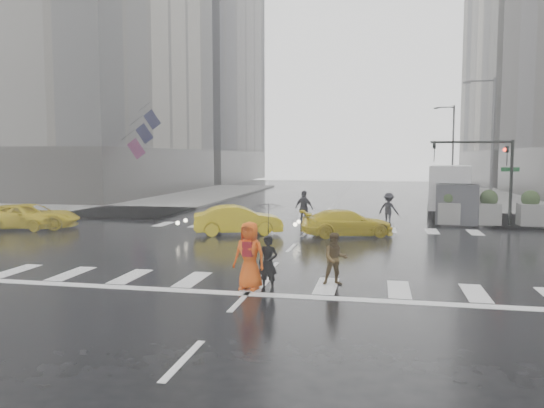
% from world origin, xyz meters
% --- Properties ---
extents(ground, '(120.00, 120.00, 0.00)m').
position_xyz_m(ground, '(0.00, 0.00, 0.00)').
color(ground, black).
rests_on(ground, ground).
extents(sidewalk_nw, '(35.00, 35.00, 0.15)m').
position_xyz_m(sidewalk_nw, '(-19.50, 17.50, 0.07)').
color(sidewalk_nw, slate).
rests_on(sidewalk_nw, ground).
extents(building_nw, '(26.05, 26.05, 38.00)m').
position_xyz_m(building_nw, '(-29.00, 27.00, 17.25)').
color(building_nw, '#AFA999').
rests_on(building_nw, ground).
extents(building_nw_far, '(26.05, 26.05, 44.00)m').
position_xyz_m(building_nw_far, '(-29.00, 56.00, 20.19)').
color(building_nw_far, '#605D59').
rests_on(building_nw_far, ground).
extents(road_markings, '(18.00, 48.00, 0.01)m').
position_xyz_m(road_markings, '(0.00, 0.00, 0.01)').
color(road_markings, silver).
rests_on(road_markings, ground).
extents(traffic_signal_pole, '(4.45, 0.42, 4.50)m').
position_xyz_m(traffic_signal_pole, '(9.01, 8.01, 3.22)').
color(traffic_signal_pole, black).
rests_on(traffic_signal_pole, ground).
extents(street_lamp_near, '(2.15, 0.22, 9.00)m').
position_xyz_m(street_lamp_near, '(10.87, 18.00, 4.95)').
color(street_lamp_near, '#59595B').
rests_on(street_lamp_near, ground).
extents(street_lamp_far, '(2.15, 0.22, 9.00)m').
position_xyz_m(street_lamp_far, '(10.87, 38.00, 4.95)').
color(street_lamp_far, '#59595B').
rests_on(street_lamp_far, ground).
extents(planter_west, '(1.10, 1.10, 1.80)m').
position_xyz_m(planter_west, '(7.00, 8.20, 0.98)').
color(planter_west, slate).
rests_on(planter_west, ground).
extents(planter_mid, '(1.10, 1.10, 1.80)m').
position_xyz_m(planter_mid, '(9.00, 8.20, 0.98)').
color(planter_mid, slate).
rests_on(planter_mid, ground).
extents(planter_east, '(1.10, 1.10, 1.80)m').
position_xyz_m(planter_east, '(11.00, 8.20, 0.98)').
color(planter_east, slate).
rests_on(planter_east, ground).
extents(flag_cluster, '(2.87, 3.06, 4.69)m').
position_xyz_m(flag_cluster, '(-15.08, 18.50, 5.64)').
color(flag_cluster, '#59595B').
rests_on(flag_cluster, ground).
extents(pedestrian_black, '(1.13, 1.14, 2.43)m').
position_xyz_m(pedestrian_black, '(0.47, -6.80, 1.66)').
color(pedestrian_black, black).
rests_on(pedestrian_black, ground).
extents(pedestrian_brown, '(0.85, 0.73, 1.50)m').
position_xyz_m(pedestrian_brown, '(2.23, -5.78, 0.75)').
color(pedestrian_brown, '#4B381A').
rests_on(pedestrian_brown, ground).
extents(pedestrian_orange, '(1.02, 0.76, 1.89)m').
position_xyz_m(pedestrian_orange, '(-0.06, -6.77, 0.95)').
color(pedestrian_orange, '#EF5410').
rests_on(pedestrian_orange, ground).
extents(pedestrian_far_a, '(1.29, 1.09, 1.88)m').
position_xyz_m(pedestrian_far_a, '(-0.42, 6.74, 0.94)').
color(pedestrian_far_a, black).
rests_on(pedestrian_far_a, ground).
extents(pedestrian_far_b, '(1.27, 1.03, 1.73)m').
position_xyz_m(pedestrian_far_b, '(3.95, 8.07, 0.86)').
color(pedestrian_far_b, black).
rests_on(pedestrian_far_b, ground).
extents(taxi_front, '(3.97, 1.68, 1.34)m').
position_xyz_m(taxi_front, '(-14.23, 2.68, 0.67)').
color(taxi_front, '#DEC00B').
rests_on(taxi_front, ground).
extents(taxi_mid, '(4.39, 2.74, 1.36)m').
position_xyz_m(taxi_mid, '(-3.06, 3.15, 0.68)').
color(taxi_mid, '#DEC00B').
rests_on(taxi_mid, ground).
extents(taxi_rear, '(4.09, 2.87, 1.23)m').
position_xyz_m(taxi_rear, '(2.01, 3.61, 0.61)').
color(taxi_rear, '#DEC00B').
rests_on(taxi_rear, ground).
extents(taxi_far, '(4.49, 3.27, 1.27)m').
position_xyz_m(taxi_far, '(-13.79, 2.97, 0.63)').
color(taxi_far, '#DEC00B').
rests_on(taxi_far, ground).
extents(box_truck, '(2.21, 5.88, 3.13)m').
position_xyz_m(box_truck, '(7.50, 10.72, 1.67)').
color(box_truck, silver).
rests_on(box_truck, ground).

